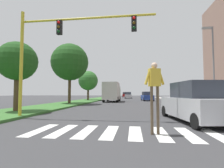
{
  "coord_description": "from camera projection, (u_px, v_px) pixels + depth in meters",
  "views": [
    {
      "loc": [
        0.39,
        2.79,
        1.42
      ],
      "look_at": [
        -1.68,
        18.97,
        2.31
      ],
      "focal_mm": 26.59,
      "sensor_mm": 36.0,
      "label": 1
    }
  ],
  "objects": [
    {
      "name": "traffic_light_gantry",
      "position": [
        58.0,
        41.0,
        9.29
      ],
      "size": [
        7.66,
        0.3,
        6.0
      ],
      "color": "gold",
      "rests_on": "median_strip"
    },
    {
      "name": "tree_far",
      "position": [
        70.0,
        62.0,
        21.32
      ],
      "size": [
        4.73,
        4.73,
        7.61
      ],
      "color": "#4C3823",
      "rests_on": "median_strip"
    },
    {
      "name": "ground_plane",
      "position": [
        131.0,
        102.0,
        26.92
      ],
      "size": [
        140.0,
        140.0,
        0.0
      ],
      "primitive_type": "plane",
      "color": "#38383A"
    },
    {
      "name": "sedan_midblock",
      "position": [
        147.0,
        96.0,
        30.91
      ],
      "size": [
        2.18,
        4.47,
        1.69
      ],
      "color": "navy",
      "rests_on": "ground_plane"
    },
    {
      "name": "sidewalk_right",
      "position": [
        189.0,
        102.0,
        23.89
      ],
      "size": [
        3.0,
        64.0,
        0.15
      ],
      "primitive_type": "cube",
      "color": "#9E9991",
      "rests_on": "ground_plane"
    },
    {
      "name": "sedan_far_horizon",
      "position": [
        125.0,
        95.0,
        59.14
      ],
      "size": [
        1.99,
        4.48,
        1.76
      ],
      "color": "maroon",
      "rests_on": "ground_plane"
    },
    {
      "name": "street_lamp_right",
      "position": [
        212.0,
        59.0,
        15.39
      ],
      "size": [
        1.02,
        0.24,
        7.5
      ],
      "color": "slate",
      "rests_on": "sidewalk_right"
    },
    {
      "name": "truck_box_delivery",
      "position": [
        112.0,
        92.0,
        27.27
      ],
      "size": [
        2.4,
        6.2,
        3.1
      ],
      "color": "gray",
      "rests_on": "ground_plane"
    },
    {
      "name": "suv_crossing",
      "position": [
        195.0,
        103.0,
        8.25
      ],
      "size": [
        2.54,
        4.82,
        1.97
      ],
      "color": "#B7B7BC",
      "rests_on": "ground_plane"
    },
    {
      "name": "tree_distant",
      "position": [
        88.0,
        81.0,
        31.58
      ],
      "size": [
        3.7,
        3.7,
        5.5
      ],
      "color": "#4C3823",
      "rests_on": "median_strip"
    },
    {
      "name": "median_strip",
      "position": [
        80.0,
        102.0,
        25.94
      ],
      "size": [
        4.37,
        64.0,
        0.15
      ],
      "primitive_type": "cube",
      "color": "#386B2D",
      "rests_on": "ground_plane"
    },
    {
      "name": "sedan_distant",
      "position": [
        128.0,
        95.0,
        44.78
      ],
      "size": [
        1.9,
        4.44,
        1.71
      ],
      "color": "#B7B7BC",
      "rests_on": "ground_plane"
    },
    {
      "name": "tree_mid",
      "position": [
        17.0,
        62.0,
        12.04
      ],
      "size": [
        2.81,
        2.81,
        4.99
      ],
      "color": "#4C3823",
      "rests_on": "median_strip"
    },
    {
      "name": "pedestrian_performer",
      "position": [
        155.0,
        86.0,
        5.78
      ],
      "size": [
        0.74,
        0.34,
        2.49
      ],
      "color": "brown",
      "rests_on": "ground_plane"
    },
    {
      "name": "crosswalk",
      "position": [
        123.0,
        132.0,
        5.97
      ],
      "size": [
        6.75,
        2.2,
        0.01
      ],
      "color": "silver",
      "rests_on": "ground_plane"
    }
  ]
}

